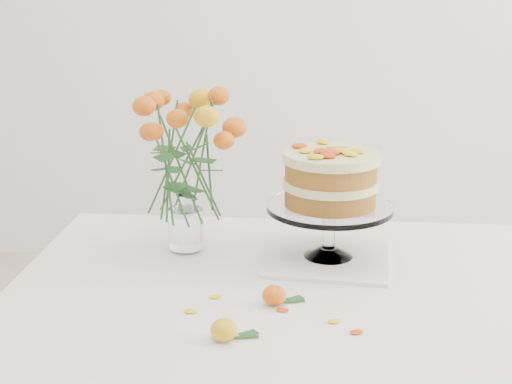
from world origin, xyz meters
TOP-DOWN VIEW (x-y plane):
  - table at (0.00, 0.00)m, footprint 1.43×0.93m
  - napkin at (-0.03, 0.18)m, footprint 0.30×0.30m
  - cake_stand at (-0.03, 0.18)m, footprint 0.29×0.29m
  - rose_vase at (-0.37, 0.21)m, footprint 0.35×0.35m
  - loose_rose_near at (-0.22, -0.23)m, footprint 0.09×0.05m
  - loose_rose_far at (-0.14, -0.07)m, footprint 0.09×0.05m
  - stray_petal_a at (-0.12, -0.10)m, footprint 0.03×0.02m
  - stray_petal_b at (-0.02, -0.14)m, footprint 0.03×0.02m
  - stray_petal_c at (0.02, -0.18)m, footprint 0.03×0.02m
  - stray_petal_d at (-0.26, -0.05)m, footprint 0.03×0.02m
  - stray_petal_e at (-0.30, -0.12)m, footprint 0.03×0.02m

SIDE VIEW (x-z plane):
  - table at x=0.00m, z-range 0.30..1.05m
  - stray_petal_a at x=-0.12m, z-range 0.76..0.76m
  - stray_petal_b at x=-0.02m, z-range 0.76..0.76m
  - stray_petal_c at x=0.02m, z-range 0.76..0.76m
  - stray_petal_d at x=-0.26m, z-range 0.76..0.76m
  - stray_petal_e at x=-0.30m, z-range 0.76..0.76m
  - napkin at x=-0.03m, z-range 0.76..0.77m
  - loose_rose_far at x=-0.14m, z-range 0.76..0.80m
  - loose_rose_near at x=-0.22m, z-range 0.76..0.80m
  - cake_stand at x=-0.03m, z-range 0.81..1.07m
  - rose_vase at x=-0.37m, z-range 0.79..1.21m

